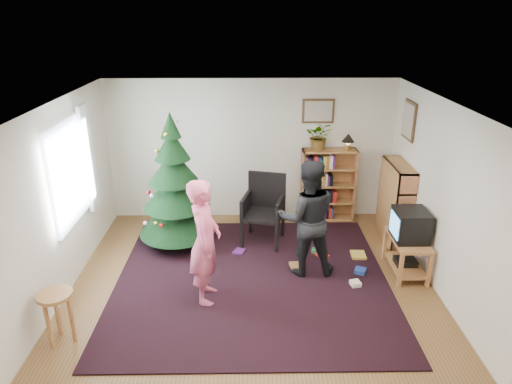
{
  "coord_description": "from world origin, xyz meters",
  "views": [
    {
      "loc": [
        -0.03,
        -5.24,
        3.57
      ],
      "look_at": [
        0.06,
        0.9,
        1.1
      ],
      "focal_mm": 32.0,
      "sensor_mm": 36.0,
      "label": 1
    }
  ],
  "objects_px": {
    "picture_right": "(409,120)",
    "person_by_chair": "(307,218)",
    "bookshelf_back": "(328,184)",
    "stool": "(56,304)",
    "armchair": "(263,205)",
    "picture_back": "(318,111)",
    "crt_tv": "(410,225)",
    "table_lamp": "(348,139)",
    "bookshelf_right": "(395,201)",
    "potted_plant": "(319,136)",
    "christmas_tree": "(175,193)",
    "tv_stand": "(407,253)",
    "person_standing": "(205,242)"
  },
  "relations": [
    {
      "from": "christmas_tree",
      "to": "tv_stand",
      "type": "distance_m",
      "value": 3.58
    },
    {
      "from": "tv_stand",
      "to": "person_by_chair",
      "type": "height_order",
      "value": "person_by_chair"
    },
    {
      "from": "person_standing",
      "to": "stool",
      "type": "bearing_deg",
      "value": 118.31
    },
    {
      "from": "bookshelf_back",
      "to": "stool",
      "type": "bearing_deg",
      "value": -137.37
    },
    {
      "from": "christmas_tree",
      "to": "potted_plant",
      "type": "distance_m",
      "value": 2.63
    },
    {
      "from": "picture_right",
      "to": "armchair",
      "type": "bearing_deg",
      "value": -174.62
    },
    {
      "from": "bookshelf_right",
      "to": "christmas_tree",
      "type": "bearing_deg",
      "value": 92.86
    },
    {
      "from": "christmas_tree",
      "to": "person_standing",
      "type": "distance_m",
      "value": 1.61
    },
    {
      "from": "bookshelf_back",
      "to": "person_by_chair",
      "type": "height_order",
      "value": "person_by_chair"
    },
    {
      "from": "christmas_tree",
      "to": "person_standing",
      "type": "xyz_separation_m",
      "value": [
        0.59,
        -1.5,
        -0.07
      ]
    },
    {
      "from": "bookshelf_right",
      "to": "person_standing",
      "type": "relative_size",
      "value": 0.77
    },
    {
      "from": "bookshelf_back",
      "to": "tv_stand",
      "type": "xyz_separation_m",
      "value": [
        0.85,
        -1.87,
        -0.34
      ]
    },
    {
      "from": "christmas_tree",
      "to": "person_by_chair",
      "type": "bearing_deg",
      "value": -23.38
    },
    {
      "from": "tv_stand",
      "to": "potted_plant",
      "type": "distance_m",
      "value": 2.47
    },
    {
      "from": "stool",
      "to": "armchair",
      "type": "bearing_deg",
      "value": 46.13
    },
    {
      "from": "picture_back",
      "to": "person_standing",
      "type": "height_order",
      "value": "picture_back"
    },
    {
      "from": "crt_tv",
      "to": "person_standing",
      "type": "relative_size",
      "value": 0.29
    },
    {
      "from": "person_standing",
      "to": "table_lamp",
      "type": "bearing_deg",
      "value": -41.29
    },
    {
      "from": "picture_right",
      "to": "person_by_chair",
      "type": "xyz_separation_m",
      "value": [
        -1.7,
        -1.23,
        -1.1
      ]
    },
    {
      "from": "tv_stand",
      "to": "person_standing",
      "type": "height_order",
      "value": "person_standing"
    },
    {
      "from": "christmas_tree",
      "to": "table_lamp",
      "type": "xyz_separation_m",
      "value": [
        2.86,
        0.97,
        0.59
      ]
    },
    {
      "from": "armchair",
      "to": "stool",
      "type": "xyz_separation_m",
      "value": [
        -2.39,
        -2.48,
        -0.11
      ]
    },
    {
      "from": "bookshelf_right",
      "to": "stool",
      "type": "relative_size",
      "value": 2.0
    },
    {
      "from": "bookshelf_back",
      "to": "crt_tv",
      "type": "bearing_deg",
      "value": -65.63
    },
    {
      "from": "bookshelf_back",
      "to": "bookshelf_right",
      "type": "relative_size",
      "value": 1.0
    },
    {
      "from": "potted_plant",
      "to": "table_lamp",
      "type": "xyz_separation_m",
      "value": [
        0.5,
        0.0,
        -0.05
      ]
    },
    {
      "from": "picture_back",
      "to": "person_standing",
      "type": "bearing_deg",
      "value": -123.87
    },
    {
      "from": "bookshelf_right",
      "to": "table_lamp",
      "type": "relative_size",
      "value": 4.48
    },
    {
      "from": "bookshelf_back",
      "to": "table_lamp",
      "type": "xyz_separation_m",
      "value": [
        0.3,
        0.0,
        0.83
      ]
    },
    {
      "from": "crt_tv",
      "to": "table_lamp",
      "type": "height_order",
      "value": "table_lamp"
    },
    {
      "from": "tv_stand",
      "to": "table_lamp",
      "type": "xyz_separation_m",
      "value": [
        -0.55,
        1.87,
        1.18
      ]
    },
    {
      "from": "picture_back",
      "to": "bookshelf_back",
      "type": "distance_m",
      "value": 1.31
    },
    {
      "from": "bookshelf_right",
      "to": "picture_right",
      "type": "bearing_deg",
      "value": -33.15
    },
    {
      "from": "bookshelf_right",
      "to": "potted_plant",
      "type": "xyz_separation_m",
      "value": [
        -1.17,
        0.8,
        0.88
      ]
    },
    {
      "from": "bookshelf_right",
      "to": "armchair",
      "type": "relative_size",
      "value": 1.15
    },
    {
      "from": "stool",
      "to": "picture_back",
      "type": "bearing_deg",
      "value": 45.6
    },
    {
      "from": "bookshelf_back",
      "to": "person_by_chair",
      "type": "relative_size",
      "value": 0.76
    },
    {
      "from": "crt_tv",
      "to": "person_by_chair",
      "type": "distance_m",
      "value": 1.45
    },
    {
      "from": "armchair",
      "to": "stool",
      "type": "bearing_deg",
      "value": -119.76
    },
    {
      "from": "person_by_chair",
      "to": "picture_right",
      "type": "bearing_deg",
      "value": -144.64
    },
    {
      "from": "picture_right",
      "to": "bookshelf_back",
      "type": "height_order",
      "value": "picture_right"
    },
    {
      "from": "christmas_tree",
      "to": "bookshelf_back",
      "type": "relative_size",
      "value": 1.68
    },
    {
      "from": "crt_tv",
      "to": "picture_right",
      "type": "bearing_deg",
      "value": 78.6
    },
    {
      "from": "potted_plant",
      "to": "table_lamp",
      "type": "distance_m",
      "value": 0.5
    },
    {
      "from": "picture_right",
      "to": "stool",
      "type": "height_order",
      "value": "picture_right"
    },
    {
      "from": "crt_tv",
      "to": "stool",
      "type": "bearing_deg",
      "value": -162.21
    },
    {
      "from": "christmas_tree",
      "to": "stool",
      "type": "bearing_deg",
      "value": -113.52
    },
    {
      "from": "person_by_chair",
      "to": "potted_plant",
      "type": "xyz_separation_m",
      "value": [
        0.4,
        1.82,
        0.69
      ]
    },
    {
      "from": "potted_plant",
      "to": "table_lamp",
      "type": "height_order",
      "value": "potted_plant"
    },
    {
      "from": "bookshelf_right",
      "to": "tv_stand",
      "type": "bearing_deg",
      "value": 173.62
    }
  ]
}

